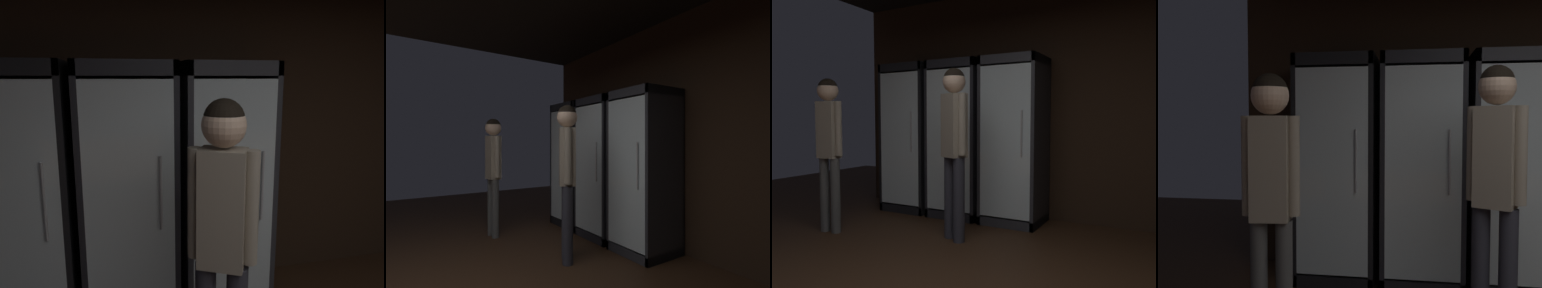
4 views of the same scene
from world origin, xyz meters
TOP-DOWN VIEW (x-y plane):
  - wall_back at (0.00, 3.03)m, footprint 6.00×0.06m
  - cooler_far_left at (-2.05, 2.72)m, footprint 0.67×0.63m
  - cooler_left at (-1.33, 2.72)m, footprint 0.67×0.63m
  - cooler_center at (-0.61, 2.72)m, footprint 0.67×0.63m
  - shopper_near at (-0.90, 1.78)m, footprint 0.33×0.26m
  - shopper_far at (-2.20, 1.38)m, footprint 0.34×0.22m

SIDE VIEW (x-z plane):
  - cooler_far_left at x=-2.05m, z-range -0.03..1.89m
  - cooler_left at x=-1.33m, z-range -0.02..1.89m
  - cooler_center at x=-0.61m, z-range -0.02..1.89m
  - shopper_far at x=-2.20m, z-range 0.22..1.86m
  - shopper_near at x=-0.90m, z-range 0.20..1.91m
  - wall_back at x=0.00m, z-range 0.00..2.80m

